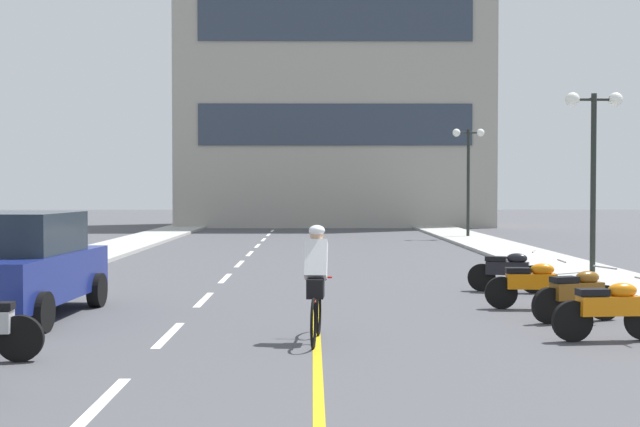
% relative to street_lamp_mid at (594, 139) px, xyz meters
% --- Properties ---
extents(ground_plane, '(140.00, 140.00, 0.00)m').
position_rel_street_lamp_mid_xyz_m(ground_plane, '(-7.36, 2.61, -3.52)').
color(ground_plane, '#47474C').
extents(curb_left, '(2.40, 72.00, 0.12)m').
position_rel_street_lamp_mid_xyz_m(curb_left, '(-14.56, 5.61, -3.46)').
color(curb_left, '#A8A8A3').
rests_on(curb_left, ground).
extents(curb_right, '(2.40, 72.00, 0.12)m').
position_rel_street_lamp_mid_xyz_m(curb_right, '(-0.16, 5.61, -3.46)').
color(curb_right, '#A8A8A3').
rests_on(curb_right, ground).
extents(lane_dash_1, '(0.14, 2.20, 0.01)m').
position_rel_street_lamp_mid_xyz_m(lane_dash_1, '(-9.36, -12.39, -3.52)').
color(lane_dash_1, silver).
rests_on(lane_dash_1, ground).
extents(lane_dash_2, '(0.14, 2.20, 0.01)m').
position_rel_street_lamp_mid_xyz_m(lane_dash_2, '(-9.36, -8.39, -3.52)').
color(lane_dash_2, silver).
rests_on(lane_dash_2, ground).
extents(lane_dash_3, '(0.14, 2.20, 0.01)m').
position_rel_street_lamp_mid_xyz_m(lane_dash_3, '(-9.36, -4.39, -3.52)').
color(lane_dash_3, silver).
rests_on(lane_dash_3, ground).
extents(lane_dash_4, '(0.14, 2.20, 0.01)m').
position_rel_street_lamp_mid_xyz_m(lane_dash_4, '(-9.36, -0.39, -3.52)').
color(lane_dash_4, silver).
rests_on(lane_dash_4, ground).
extents(lane_dash_5, '(0.14, 2.20, 0.01)m').
position_rel_street_lamp_mid_xyz_m(lane_dash_5, '(-9.36, 3.61, -3.52)').
color(lane_dash_5, silver).
rests_on(lane_dash_5, ground).
extents(lane_dash_6, '(0.14, 2.20, 0.01)m').
position_rel_street_lamp_mid_xyz_m(lane_dash_6, '(-9.36, 7.61, -3.52)').
color(lane_dash_6, silver).
rests_on(lane_dash_6, ground).
extents(lane_dash_7, '(0.14, 2.20, 0.01)m').
position_rel_street_lamp_mid_xyz_m(lane_dash_7, '(-9.36, 11.61, -3.52)').
color(lane_dash_7, silver).
rests_on(lane_dash_7, ground).
extents(lane_dash_8, '(0.14, 2.20, 0.01)m').
position_rel_street_lamp_mid_xyz_m(lane_dash_8, '(-9.36, 15.61, -3.52)').
color(lane_dash_8, silver).
rests_on(lane_dash_8, ground).
extents(lane_dash_9, '(0.14, 2.20, 0.01)m').
position_rel_street_lamp_mid_xyz_m(lane_dash_9, '(-9.36, 19.61, -3.52)').
color(lane_dash_9, silver).
rests_on(lane_dash_9, ground).
extents(lane_dash_10, '(0.14, 2.20, 0.01)m').
position_rel_street_lamp_mid_xyz_m(lane_dash_10, '(-9.36, 23.61, -3.52)').
color(lane_dash_10, silver).
rests_on(lane_dash_10, ground).
extents(lane_dash_11, '(0.14, 2.20, 0.01)m').
position_rel_street_lamp_mid_xyz_m(lane_dash_11, '(-9.36, 27.61, -3.52)').
color(lane_dash_11, silver).
rests_on(lane_dash_11, ground).
extents(centre_line_yellow, '(0.12, 66.00, 0.01)m').
position_rel_street_lamp_mid_xyz_m(centre_line_yellow, '(-7.11, 5.61, -3.52)').
color(centre_line_yellow, gold).
rests_on(centre_line_yellow, ground).
extents(office_building, '(18.90, 7.53, 20.06)m').
position_rel_street_lamp_mid_xyz_m(office_building, '(-5.85, 30.31, 6.51)').
color(office_building, '#9E998E').
rests_on(office_building, ground).
extents(street_lamp_mid, '(1.46, 0.36, 4.58)m').
position_rel_street_lamp_mid_xyz_m(street_lamp_mid, '(0.00, 0.00, 0.00)').
color(street_lamp_mid, black).
rests_on(street_lamp_mid, curb_right).
extents(street_lamp_far, '(1.46, 0.36, 4.90)m').
position_rel_street_lamp_mid_xyz_m(street_lamp_far, '(-0.06, 16.43, 0.20)').
color(street_lamp_far, black).
rests_on(street_lamp_far, curb_right).
extents(parked_car_near, '(2.07, 4.27, 1.82)m').
position_rel_street_lamp_mid_xyz_m(parked_car_near, '(-12.15, -6.75, -2.60)').
color(parked_car_near, black).
rests_on(parked_car_near, ground).
extents(motorcycle_4, '(1.70, 0.60, 0.92)m').
position_rel_street_lamp_mid_xyz_m(motorcycle_4, '(-2.84, -8.96, -3.05)').
color(motorcycle_4, black).
rests_on(motorcycle_4, ground).
extents(motorcycle_5, '(1.65, 0.76, 0.92)m').
position_rel_street_lamp_mid_xyz_m(motorcycle_5, '(-2.74, -7.23, -3.05)').
color(motorcycle_5, black).
rests_on(motorcycle_5, ground).
extents(motorcycle_6, '(1.70, 0.60, 0.92)m').
position_rel_street_lamp_mid_xyz_m(motorcycle_6, '(-3.11, -5.76, -3.05)').
color(motorcycle_6, black).
rests_on(motorcycle_6, ground).
extents(motorcycle_7, '(1.63, 0.81, 0.92)m').
position_rel_street_lamp_mid_xyz_m(motorcycle_7, '(-2.95, -3.25, -3.05)').
color(motorcycle_7, black).
rests_on(motorcycle_7, ground).
extents(cyclist_rider, '(0.42, 1.77, 1.71)m').
position_rel_street_lamp_mid_xyz_m(cyclist_rider, '(-7.12, -8.92, -2.63)').
color(cyclist_rider, black).
rests_on(cyclist_rider, ground).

